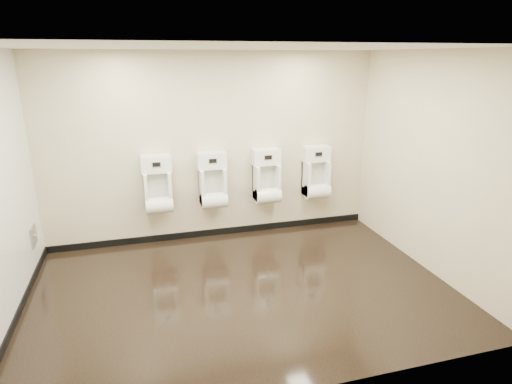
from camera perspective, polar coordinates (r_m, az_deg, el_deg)
The scene contains 12 objects.
ground at distance 5.34m, azimuth -1.78°, elevation -12.86°, with size 5.00×3.50×0.00m, color black.
ceiling at distance 4.60m, azimuth -2.13°, elevation 18.74°, with size 5.00×3.50×0.00m, color silver.
back_wall at distance 6.45m, azimuth -5.68°, elevation 5.84°, with size 5.00×0.02×2.80m, color beige.
front_wall at distance 3.21m, azimuth 5.60°, elevation -6.55°, with size 5.00×0.02×2.80m, color beige.
right_wall at distance 5.88m, azimuth 22.48°, elevation 3.41°, with size 0.02×3.50×2.80m, color beige.
skirting_back at distance 6.84m, azimuth -5.32°, elevation -5.31°, with size 5.00×0.02×0.10m, color black.
skirting_left at distance 5.39m, azimuth -29.35°, elevation -14.46°, with size 0.02×3.50×0.10m, color black.
access_panel at distance 6.24m, azimuth -27.54°, elevation -5.20°, with size 0.04×0.25×0.25m.
urinal_0 at distance 6.35m, azimuth -12.94°, elevation 0.46°, with size 0.44×0.33×0.82m.
urinal_1 at distance 6.43m, azimuth -5.77°, elevation 1.04°, with size 0.44×0.33×0.82m.
urinal_2 at distance 6.62m, azimuth 1.46°, elevation 1.61°, with size 0.44×0.33×0.82m.
urinal_3 at distance 6.90m, azimuth 8.03°, elevation 2.11°, with size 0.44×0.33×0.82m.
Camera 1 is at (-1.09, -4.47, 2.71)m, focal length 30.00 mm.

